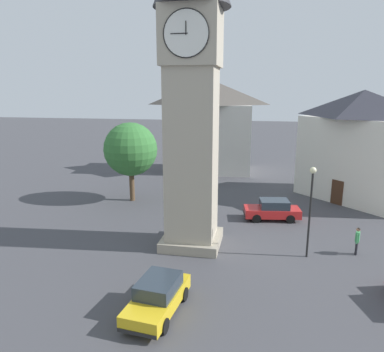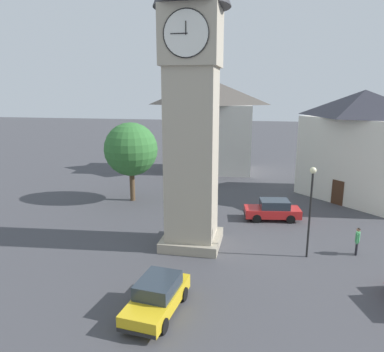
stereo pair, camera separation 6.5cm
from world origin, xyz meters
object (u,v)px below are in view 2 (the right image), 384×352
at_px(car_blue_kerb, 157,296).
at_px(car_silver_kerb, 273,210).
at_px(clock_tower, 192,53).
at_px(building_shop_left, 209,125).
at_px(tree, 131,149).
at_px(lamp_post, 311,199).
at_px(pedestrian, 358,239).
at_px(building_corner_back, 360,145).

xyz_separation_m(car_blue_kerb, car_silver_kerb, (-5.18, -13.06, 0.00)).
bearing_deg(clock_tower, building_shop_left, -84.05).
relative_size(tree, building_shop_left, 0.63).
bearing_deg(lamp_post, pedestrian, -163.56).
bearing_deg(tree, building_corner_back, -168.19).
distance_m(clock_tower, building_shop_left, 22.87).
bearing_deg(pedestrian, car_silver_kerb, -47.91).
bearing_deg(tree, lamp_post, 147.77).
bearing_deg(lamp_post, car_blue_kerb, 44.54).
height_order(car_blue_kerb, car_silver_kerb, same).
bearing_deg(building_corner_back, building_shop_left, -33.04).
bearing_deg(car_blue_kerb, clock_tower, -90.69).
bearing_deg(pedestrian, building_corner_back, -102.00).
xyz_separation_m(building_corner_back, lamp_post, (5.46, 12.87, -1.32)).
xyz_separation_m(clock_tower, building_shop_left, (2.29, -21.96, -5.99)).
height_order(pedestrian, building_corner_back, building_corner_back).
xyz_separation_m(clock_tower, lamp_post, (-6.95, 0.47, -7.98)).
bearing_deg(car_blue_kerb, car_silver_kerb, -111.62).
xyz_separation_m(clock_tower, pedestrian, (-9.85, -0.39, -10.53)).
relative_size(car_blue_kerb, lamp_post, 0.80).
bearing_deg(building_corner_back, tree, 11.81).
distance_m(tree, building_corner_back, 19.85).
bearing_deg(building_shop_left, lamp_post, 112.38).
xyz_separation_m(car_blue_kerb, tree, (6.93, -15.73, 3.81)).
height_order(building_shop_left, building_corner_back, building_shop_left).
relative_size(car_silver_kerb, building_corner_back, 0.40).
xyz_separation_m(pedestrian, lamp_post, (2.91, 0.86, 2.55)).
distance_m(clock_tower, building_corner_back, 18.76).
bearing_deg(building_shop_left, building_corner_back, 146.96).
bearing_deg(clock_tower, building_corner_back, -135.01).
xyz_separation_m(car_silver_kerb, tree, (12.10, -2.67, 3.81)).
distance_m(clock_tower, car_silver_kerb, 13.20).
distance_m(clock_tower, pedestrian, 14.43).
height_order(clock_tower, car_silver_kerb, clock_tower).
xyz_separation_m(car_blue_kerb, building_shop_left, (2.20, -29.35, 4.79)).
relative_size(clock_tower, car_silver_kerb, 4.57).
relative_size(clock_tower, pedestrian, 11.70).
xyz_separation_m(clock_tower, building_corner_back, (-12.40, -12.40, -6.66)).
height_order(car_silver_kerb, pedestrian, pedestrian).
bearing_deg(pedestrian, lamp_post, 16.44).
distance_m(building_corner_back, lamp_post, 14.04).
bearing_deg(building_corner_back, clock_tower, 44.99).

